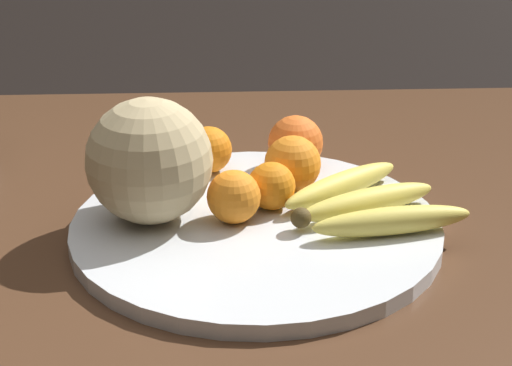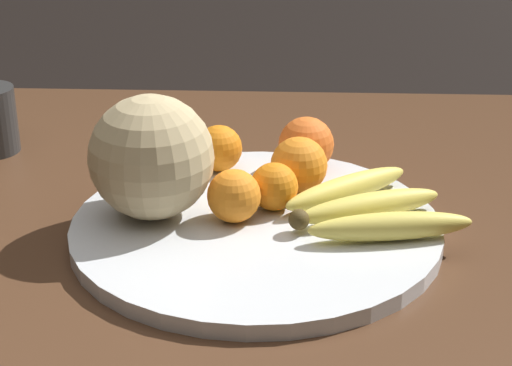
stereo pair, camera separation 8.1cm
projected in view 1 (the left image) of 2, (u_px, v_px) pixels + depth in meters
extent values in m
cube|color=#4C301E|center=(209.00, 263.00, 1.00)|extent=(1.44, 1.16, 0.04)
cylinder|color=silver|center=(256.00, 229.00, 1.02)|extent=(0.44, 0.44, 0.02)
torus|color=#47382D|center=(256.00, 226.00, 1.02)|extent=(0.44, 0.44, 0.01)
sphere|color=tan|center=(149.00, 161.00, 0.99)|extent=(0.15, 0.15, 0.15)
sphere|color=#473819|center=(301.00, 217.00, 0.99)|extent=(0.02, 0.02, 0.02)
ellipsoid|color=#E5D156|center=(392.00, 221.00, 0.98)|extent=(0.19, 0.06, 0.03)
ellipsoid|color=#E5D156|center=(368.00, 202.00, 1.03)|extent=(0.18, 0.10, 0.03)
ellipsoid|color=#E5D156|center=(342.00, 185.00, 1.07)|extent=(0.17, 0.14, 0.03)
sphere|color=orange|center=(293.00, 164.00, 1.08)|extent=(0.07, 0.07, 0.07)
sphere|color=orange|center=(271.00, 186.00, 1.04)|extent=(0.06, 0.06, 0.06)
sphere|color=orange|center=(296.00, 143.00, 1.15)|extent=(0.07, 0.07, 0.07)
sphere|color=orange|center=(207.00, 150.00, 1.14)|extent=(0.06, 0.06, 0.06)
sphere|color=orange|center=(234.00, 197.00, 1.00)|extent=(0.06, 0.06, 0.06)
cube|color=white|center=(250.00, 204.00, 1.06)|extent=(0.09, 0.06, 0.00)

